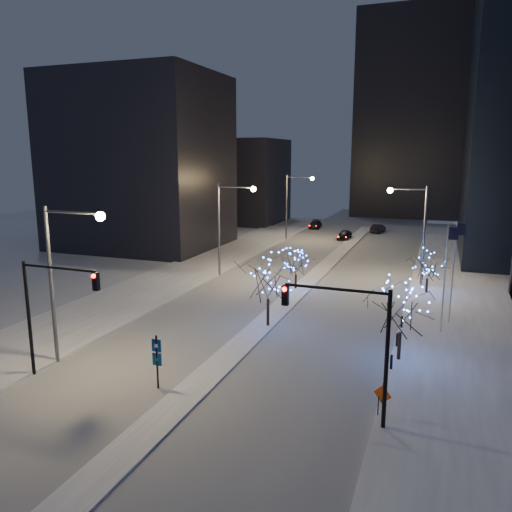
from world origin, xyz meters
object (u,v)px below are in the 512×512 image
at_px(street_lamp_w_mid, 228,217).
at_px(traffic_signal_west, 48,301).
at_px(street_lamp_w_far, 293,198).
at_px(car_mid, 378,228).
at_px(wayfinding_sign, 157,356).
at_px(street_lamp_east, 415,222).
at_px(holiday_tree_median_far, 296,263).
at_px(holiday_tree_plaza_near, 401,309).
at_px(car_near, 344,235).
at_px(holiday_tree_median_near, 268,279).
at_px(street_lamp_w_near, 63,264).
at_px(holiday_tree_plaza_far, 428,266).
at_px(construction_sign, 382,397).
at_px(car_far, 315,224).
at_px(traffic_signal_east, 354,332).

bearing_deg(street_lamp_w_mid, traffic_signal_west, -88.94).
height_order(street_lamp_w_far, car_mid, street_lamp_w_far).
bearing_deg(street_lamp_w_far, wayfinding_sign, -82.23).
height_order(street_lamp_w_mid, street_lamp_east, same).
xyz_separation_m(holiday_tree_median_far, holiday_tree_plaza_near, (11.00, -14.46, 0.81)).
distance_m(street_lamp_w_far, car_near, 10.07).
bearing_deg(street_lamp_w_mid, car_mid, 72.99).
height_order(street_lamp_w_mid, car_mid, street_lamp_w_mid).
bearing_deg(car_mid, holiday_tree_median_near, 97.68).
height_order(street_lamp_w_near, car_mid, street_lamp_w_near).
bearing_deg(holiday_tree_plaza_far, street_lamp_east, 118.93).
bearing_deg(car_mid, holiday_tree_plaza_near, 108.20).
bearing_deg(traffic_signal_west, street_lamp_w_near, 103.96).
xyz_separation_m(street_lamp_w_far, car_near, (7.44, 3.57, -5.77)).
distance_m(street_lamp_w_near, construction_sign, 19.97).
xyz_separation_m(wayfinding_sign, construction_sign, (12.28, 1.08, -0.81)).
distance_m(traffic_signal_west, wayfinding_sign, 7.12).
xyz_separation_m(traffic_signal_west, car_near, (6.94, 55.57, -4.03)).
distance_m(car_mid, car_far, 11.32).
xyz_separation_m(traffic_signal_west, holiday_tree_plaza_far, (20.07, 27.21, -2.02)).
xyz_separation_m(car_mid, holiday_tree_median_far, (-3.06, -40.39, 1.94)).
bearing_deg(traffic_signal_east, car_far, 105.20).
distance_m(street_lamp_east, holiday_tree_plaza_far, 4.90).
bearing_deg(car_mid, car_far, 3.53).
xyz_separation_m(traffic_signal_east, construction_sign, (1.36, 1.09, -3.62)).
relative_size(street_lamp_w_far, holiday_tree_plaza_far, 2.35).
bearing_deg(holiday_tree_plaza_far, street_lamp_w_mid, -179.43).
relative_size(holiday_tree_median_far, holiday_tree_plaza_far, 0.91).
bearing_deg(holiday_tree_plaza_near, street_lamp_w_near, -158.31).
height_order(street_lamp_east, holiday_tree_median_near, street_lamp_east).
xyz_separation_m(car_far, holiday_tree_plaza_far, (20.31, -38.65, 2.04)).
height_order(street_lamp_w_far, construction_sign, street_lamp_w_far).
distance_m(street_lamp_w_far, car_mid, 18.00).
height_order(traffic_signal_east, holiday_tree_median_near, traffic_signal_east).
bearing_deg(holiday_tree_plaza_near, wayfinding_sign, -145.02).
bearing_deg(holiday_tree_median_far, traffic_signal_west, -108.16).
xyz_separation_m(holiday_tree_median_near, construction_sign, (9.80, -10.86, -2.66)).
bearing_deg(holiday_tree_median_near, street_lamp_w_near, -130.79).
relative_size(street_lamp_w_mid, holiday_tree_plaza_near, 1.95).
xyz_separation_m(car_mid, construction_sign, (7.74, -62.50, 0.43)).
bearing_deg(traffic_signal_east, car_near, 100.83).
relative_size(street_lamp_w_mid, street_lamp_w_far, 1.00).
distance_m(car_far, construction_sign, 66.54).
relative_size(car_mid, wayfinding_sign, 1.37).
height_order(holiday_tree_median_far, construction_sign, holiday_tree_median_far).
bearing_deg(construction_sign, street_lamp_w_far, 134.79).
bearing_deg(holiday_tree_plaza_near, holiday_tree_median_near, 162.21).
height_order(street_lamp_w_near, construction_sign, street_lamp_w_near).
bearing_deg(car_near, street_lamp_w_near, -95.88).
relative_size(holiday_tree_median_near, construction_sign, 3.35).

